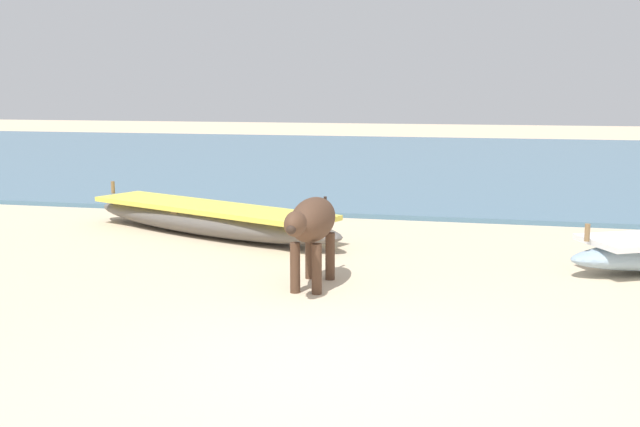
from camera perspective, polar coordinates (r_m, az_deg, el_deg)
name	(u,v)px	position (r m, az deg, el deg)	size (l,w,h in m)	color
ground	(345,368)	(5.98, 1.86, -11.57)	(80.00, 80.00, 0.00)	beige
sea_water	(457,161)	(22.30, 10.32, 3.90)	(60.00, 20.00, 0.08)	slate
fishing_boat_4	(209,219)	(11.25, -8.32, -0.38)	(4.70, 2.66, 0.64)	#5B5651
cow_adult_dark	(312,224)	(8.12, -0.62, -0.79)	(0.44, 1.51, 0.97)	#4C3323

